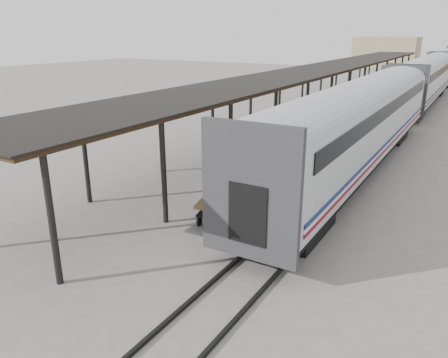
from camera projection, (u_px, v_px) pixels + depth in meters
The scene contains 10 objects.
ground at pixel (223, 211), 17.76m from camera, with size 160.00×160.00×0.00m, color slate.
train at pixel (425, 77), 42.94m from camera, with size 3.45×76.01×4.01m.
canopy at pixel (330, 68), 37.70m from camera, with size 4.90×64.30×4.15m.
rails at pixel (422, 104), 43.95m from camera, with size 1.54×150.00×0.12m.
building_left at pixel (386, 52), 88.54m from camera, with size 12.00×8.00×6.00m, color tan.
baggage_cart at pixel (219, 202), 16.98m from camera, with size 1.78×2.63×0.86m.
suitcase_stack at pixel (220, 188), 17.20m from camera, with size 1.22×1.24×0.60m.
luggage_tug at pixel (335, 119), 33.66m from camera, with size 0.93×1.42×1.20m.
porter at pixel (216, 183), 16.00m from camera, with size 0.60×0.39×1.63m, color navy.
pedestrian at pixel (293, 126), 29.33m from camera, with size 1.11×0.46×1.89m, color black.
Camera 1 is at (8.37, -14.10, 6.93)m, focal length 35.00 mm.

